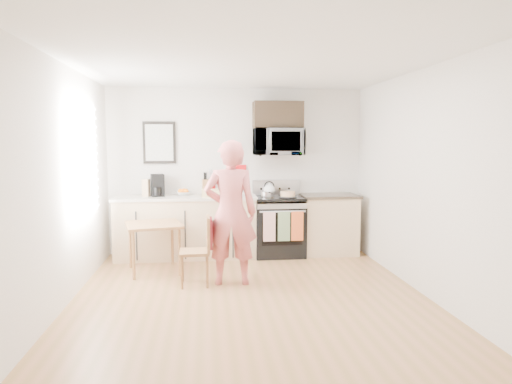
{
  "coord_description": "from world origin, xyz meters",
  "views": [
    {
      "loc": [
        -0.49,
        -4.94,
        1.75
      ],
      "look_at": [
        0.17,
        1.0,
        1.1
      ],
      "focal_mm": 32.0,
      "sensor_mm": 36.0,
      "label": 1
    }
  ],
  "objects": [
    {
      "name": "person",
      "position": [
        -0.19,
        0.6,
        0.89
      ],
      "size": [
        0.68,
        0.47,
        1.79
      ],
      "primitive_type": "imported",
      "rotation": [
        0.0,
        0.0,
        3.08
      ],
      "color": "#B53E31",
      "rests_on": "floor"
    },
    {
      "name": "cabinet_right",
      "position": [
        1.43,
        2.0,
        0.45
      ],
      "size": [
        0.84,
        0.6,
        0.9
      ],
      "primitive_type": "cube",
      "color": "#D3B087",
      "rests_on": "floor"
    },
    {
      "name": "right_wall",
      "position": [
        2.0,
        0.0,
        1.3
      ],
      "size": [
        0.04,
        4.6,
        2.6
      ],
      "primitive_type": "cube",
      "color": "white",
      "rests_on": "floor"
    },
    {
      "name": "window",
      "position": [
        -1.96,
        0.8,
        1.55
      ],
      "size": [
        0.06,
        1.4,
        1.5
      ],
      "color": "silver",
      "rests_on": "left_wall"
    },
    {
      "name": "wall_trivet",
      "position": [
        0.05,
        2.28,
        1.3
      ],
      "size": [
        0.2,
        0.02,
        0.2
      ],
      "primitive_type": "cube",
      "color": "#B10F12",
      "rests_on": "back_wall"
    },
    {
      "name": "countertop_right",
      "position": [
        1.43,
        2.0,
        0.92
      ],
      "size": [
        0.88,
        0.64,
        0.04
      ],
      "primitive_type": "cube",
      "color": "black",
      "rests_on": "cabinet_right"
    },
    {
      "name": "upper_cabinet",
      "position": [
        0.63,
        2.12,
        2.18
      ],
      "size": [
        0.76,
        0.35,
        0.4
      ],
      "primitive_type": "cube",
      "color": "black",
      "rests_on": "back_wall"
    },
    {
      "name": "cabinet_left",
      "position": [
        -0.8,
        2.0,
        0.45
      ],
      "size": [
        2.1,
        0.6,
        0.9
      ],
      "primitive_type": "cube",
      "color": "#D3B087",
      "rests_on": "floor"
    },
    {
      "name": "bread_bag",
      "position": [
        -0.39,
        1.87,
        1.0
      ],
      "size": [
        0.32,
        0.16,
        0.12
      ],
      "primitive_type": "cube",
      "rotation": [
        0.0,
        0.0,
        -0.04
      ],
      "color": "#D2B76E",
      "rests_on": "countertop_left"
    },
    {
      "name": "dining_table",
      "position": [
        -1.2,
        1.24,
        0.59
      ],
      "size": [
        0.74,
        0.74,
        0.67
      ],
      "rotation": [
        0.0,
        0.0,
        0.23
      ],
      "color": "brown",
      "rests_on": "floor"
    },
    {
      "name": "wall_art",
      "position": [
        -1.2,
        2.28,
        1.75
      ],
      "size": [
        0.5,
        0.04,
        0.65
      ],
      "color": "black",
      "rests_on": "back_wall"
    },
    {
      "name": "countertop_left",
      "position": [
        -0.8,
        2.0,
        0.92
      ],
      "size": [
        2.14,
        0.64,
        0.04
      ],
      "primitive_type": "cube",
      "color": "beige",
      "rests_on": "cabinet_left"
    },
    {
      "name": "front_wall",
      "position": [
        0.0,
        -2.3,
        1.3
      ],
      "size": [
        4.0,
        0.04,
        2.6
      ],
      "primitive_type": "cube",
      "color": "white",
      "rests_on": "floor"
    },
    {
      "name": "utensil_crock",
      "position": [
        -0.41,
        2.22,
        1.1
      ],
      "size": [
        0.13,
        0.13,
        0.4
      ],
      "color": "#B10F12",
      "rests_on": "countertop_left"
    },
    {
      "name": "knife_block",
      "position": [
        -0.49,
        2.22,
        1.06
      ],
      "size": [
        0.12,
        0.16,
        0.24
      ],
      "primitive_type": "cube",
      "rotation": [
        0.0,
        0.0,
        0.09
      ],
      "color": "brown",
      "rests_on": "countertop_left"
    },
    {
      "name": "pot",
      "position": [
        0.43,
        1.9,
        0.97
      ],
      "size": [
        0.18,
        0.3,
        0.09
      ],
      "rotation": [
        0.0,
        0.0,
        0.24
      ],
      "color": "#AFAFB3",
      "rests_on": "range"
    },
    {
      "name": "back_wall",
      "position": [
        0.0,
        2.3,
        1.3
      ],
      "size": [
        4.0,
        0.04,
        2.6
      ],
      "primitive_type": "cube",
      "color": "white",
      "rests_on": "floor"
    },
    {
      "name": "milk_carton",
      "position": [
        -1.39,
        2.05,
        1.07
      ],
      "size": [
        0.12,
        0.12,
        0.26
      ],
      "primitive_type": "cube",
      "rotation": [
        0.0,
        0.0,
        -0.27
      ],
      "color": "tan",
      "rests_on": "countertop_left"
    },
    {
      "name": "floor",
      "position": [
        0.0,
        0.0,
        0.0
      ],
      "size": [
        4.6,
        4.6,
        0.0
      ],
      "primitive_type": "plane",
      "color": "olive",
      "rests_on": "ground"
    },
    {
      "name": "cake",
      "position": [
        0.74,
        1.84,
        0.97
      ],
      "size": [
        0.27,
        0.27,
        0.09
      ],
      "color": "black",
      "rests_on": "range"
    },
    {
      "name": "kettle",
      "position": [
        0.49,
        2.05,
        1.02
      ],
      "size": [
        0.18,
        0.18,
        0.23
      ],
      "color": "white",
      "rests_on": "range"
    },
    {
      "name": "range",
      "position": [
        0.63,
        1.98,
        0.44
      ],
      "size": [
        0.76,
        0.7,
        1.16
      ],
      "color": "black",
      "rests_on": "floor"
    },
    {
      "name": "coffee_maker",
      "position": [
        -1.22,
        2.08,
        1.1
      ],
      "size": [
        0.23,
        0.3,
        0.33
      ],
      "rotation": [
        0.0,
        0.0,
        0.21
      ],
      "color": "black",
      "rests_on": "countertop_left"
    },
    {
      "name": "ceiling",
      "position": [
        0.0,
        0.0,
        2.6
      ],
      "size": [
        4.0,
        4.6,
        0.04
      ],
      "primitive_type": "cube",
      "color": "white",
      "rests_on": "back_wall"
    },
    {
      "name": "chair",
      "position": [
        -0.52,
        0.6,
        0.55
      ],
      "size": [
        0.41,
        0.37,
        0.85
      ],
      "rotation": [
        0.0,
        0.0,
        0.02
      ],
      "color": "brown",
      "rests_on": "floor"
    },
    {
      "name": "fruit_bowl",
      "position": [
        -0.84,
        2.14,
        0.98
      ],
      "size": [
        0.31,
        0.31,
        0.11
      ],
      "color": "white",
      "rests_on": "countertop_left"
    },
    {
      "name": "microwave",
      "position": [
        0.63,
        2.08,
        1.76
      ],
      "size": [
        0.76,
        0.51,
        0.42
      ],
      "primitive_type": "imported",
      "color": "#AFAFB3",
      "rests_on": "back_wall"
    },
    {
      "name": "left_wall",
      "position": [
        -2.0,
        0.0,
        1.3
      ],
      "size": [
        0.04,
        4.6,
        2.6
      ],
      "primitive_type": "cube",
      "color": "white",
      "rests_on": "floor"
    }
  ]
}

